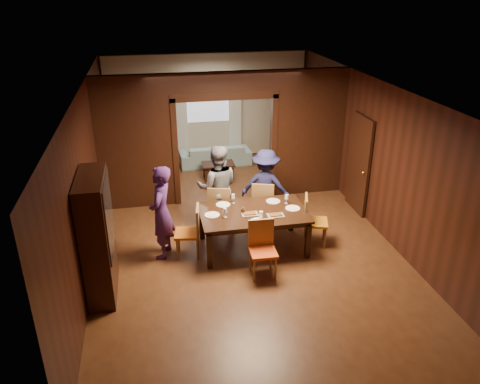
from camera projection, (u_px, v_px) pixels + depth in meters
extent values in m
plane|color=#4E2916|center=(239.00, 231.00, 9.42)|extent=(9.00, 9.00, 0.00)
cube|color=silver|center=(239.00, 87.00, 8.23)|extent=(5.50, 9.00, 0.02)
cube|color=black|center=(207.00, 107.00, 12.85)|extent=(5.50, 0.02, 2.90)
cube|color=black|center=(88.00, 175.00, 8.34)|extent=(0.02, 9.00, 2.90)
cube|color=black|center=(374.00, 154.00, 9.32)|extent=(0.02, 9.00, 2.90)
cube|color=black|center=(137.00, 155.00, 10.02)|extent=(1.65, 0.15, 2.40)
cube|color=black|center=(308.00, 144.00, 10.70)|extent=(1.65, 0.15, 2.40)
cube|color=black|center=(224.00, 83.00, 9.76)|extent=(5.50, 0.15, 0.50)
cube|color=beige|center=(208.00, 107.00, 12.82)|extent=(5.40, 0.04, 2.85)
imported|color=#42205D|center=(161.00, 213.00, 8.26)|extent=(0.58, 0.73, 1.73)
imported|color=slate|center=(218.00, 187.00, 9.26)|extent=(0.93, 0.78, 1.74)
imported|color=#1B1A42|center=(266.00, 186.00, 9.54)|extent=(1.16, 0.93, 1.56)
imported|color=#9CC5CD|center=(215.00, 154.00, 12.76)|extent=(1.95, 0.82, 0.56)
imported|color=black|center=(260.00, 206.00, 8.65)|extent=(0.36, 0.36, 0.09)
cube|color=black|center=(253.00, 230.00, 8.69)|extent=(1.95, 1.21, 0.76)
cube|color=black|center=(218.00, 171.00, 11.89)|extent=(0.80, 0.50, 0.40)
cube|color=black|center=(98.00, 236.00, 7.22)|extent=(0.40, 1.20, 2.00)
cube|color=black|center=(359.00, 164.00, 9.92)|extent=(0.06, 0.90, 2.10)
cube|color=silver|center=(208.00, 98.00, 12.69)|extent=(1.20, 0.03, 1.30)
cube|color=white|center=(181.00, 116.00, 12.71)|extent=(0.35, 0.06, 2.40)
cube|color=white|center=(235.00, 113.00, 12.97)|extent=(0.35, 0.06, 2.40)
cylinder|color=silver|center=(212.00, 215.00, 8.40)|extent=(0.27, 0.27, 0.01)
cylinder|color=white|center=(223.00, 205.00, 8.79)|extent=(0.27, 0.27, 0.01)
cylinder|color=silver|center=(273.00, 201.00, 8.92)|extent=(0.27, 0.27, 0.01)
cylinder|color=white|center=(293.00, 208.00, 8.64)|extent=(0.27, 0.27, 0.01)
cylinder|color=white|center=(258.00, 221.00, 8.18)|extent=(0.27, 0.27, 0.01)
cube|color=gray|center=(250.00, 214.00, 8.42)|extent=(0.30, 0.20, 0.04)
cube|color=gray|center=(276.00, 215.00, 8.37)|extent=(0.30, 0.20, 0.04)
cylinder|color=silver|center=(261.00, 215.00, 8.25)|extent=(0.07, 0.07, 0.14)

